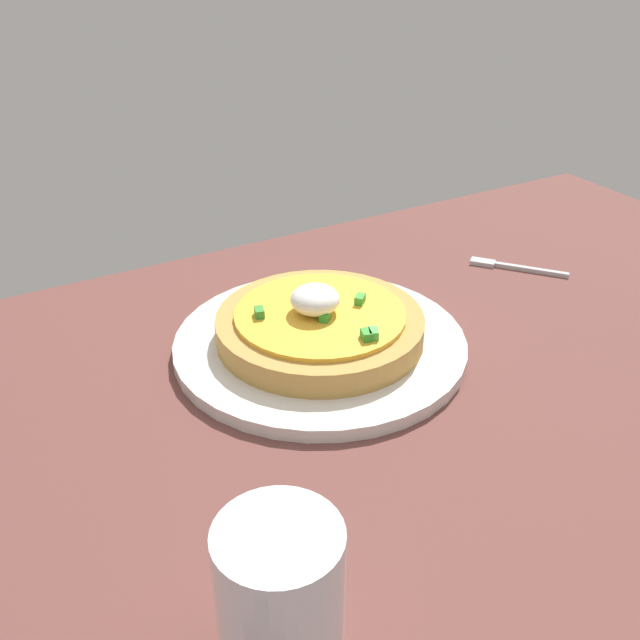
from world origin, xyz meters
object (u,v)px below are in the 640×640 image
at_px(plate, 320,344).
at_px(pizza, 320,324).
at_px(fork, 510,266).
at_px(cup_near, 281,614).

distance_m(plate, pizza, 0.02).
height_order(plate, pizza, pizza).
relative_size(plate, fork, 2.98).
bearing_deg(fork, cup_near, 85.48).
bearing_deg(plate, cup_near, 56.87).
xyz_separation_m(plate, fork, (-0.28, -0.04, -0.00)).
bearing_deg(plate, pizza, -12.94).
xyz_separation_m(plate, pizza, (0.00, -0.00, 0.02)).
relative_size(pizza, cup_near, 1.85).
bearing_deg(pizza, fork, -171.12).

